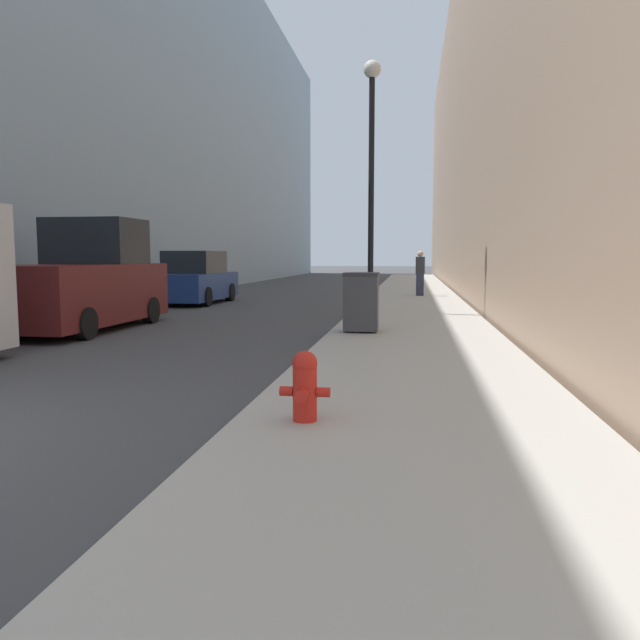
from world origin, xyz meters
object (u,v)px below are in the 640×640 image
object	(u,v)px
pickup_truck	(82,284)
pedestrian_on_sidewalk	(420,273)
trash_bin	(361,301)
fire_hydrant	(305,384)
lamppost	(371,158)
parked_sedan_near	(195,280)

from	to	relation	value
pickup_truck	pedestrian_on_sidewalk	size ratio (longest dim) A/B	2.92
trash_bin	pedestrian_on_sidewalk	distance (m)	11.87
fire_hydrant	trash_bin	bearing A→B (deg)	90.31
fire_hydrant	trash_bin	world-z (taller)	trash_bin
lamppost	pickup_truck	size ratio (longest dim) A/B	1.32
fire_hydrant	trash_bin	size ratio (longest dim) A/B	0.55
pickup_truck	parked_sedan_near	distance (m)	7.76
fire_hydrant	lamppost	bearing A→B (deg)	90.75
lamppost	pickup_truck	world-z (taller)	lamppost
parked_sedan_near	pedestrian_on_sidewalk	bearing A→B (deg)	23.78
trash_bin	pedestrian_on_sidewalk	bearing A→B (deg)	83.70
trash_bin	pickup_truck	world-z (taller)	pickup_truck
fire_hydrant	pickup_truck	world-z (taller)	pickup_truck
lamppost	fire_hydrant	bearing A→B (deg)	-89.25
pickup_truck	pedestrian_on_sidewalk	bearing A→B (deg)	55.76
parked_sedan_near	fire_hydrant	bearing A→B (deg)	-67.00
lamppost	parked_sedan_near	distance (m)	8.17
parked_sedan_near	pedestrian_on_sidewalk	world-z (taller)	pedestrian_on_sidewalk
fire_hydrant	pedestrian_on_sidewalk	bearing A→B (deg)	86.11
fire_hydrant	pickup_truck	xyz separation A→B (m)	(-6.33, 7.47, 0.56)
trash_bin	pedestrian_on_sidewalk	world-z (taller)	pedestrian_on_sidewalk
trash_bin	parked_sedan_near	world-z (taller)	parked_sedan_near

